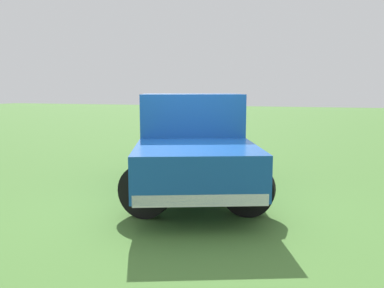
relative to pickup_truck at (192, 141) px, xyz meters
name	(u,v)px	position (x,y,z in m)	size (l,w,h in m)	color
ground_plane	(194,206)	(-0.40, 1.06, -0.95)	(80.00, 80.00, 0.00)	#477533
pickup_truck	(192,141)	(0.00, 0.00, 0.00)	(3.47, 5.14, 1.83)	black
person_bystander	(146,121)	(2.77, -3.87, 0.01)	(0.38, 0.38, 1.71)	black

